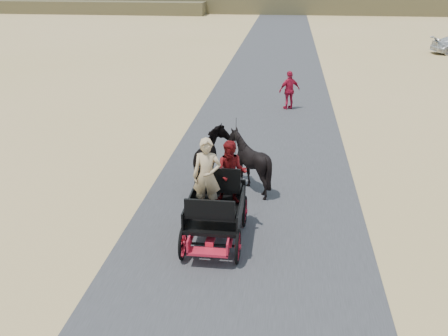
# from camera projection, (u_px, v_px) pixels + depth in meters

# --- Properties ---
(ground) EXTENTS (140.00, 140.00, 0.00)m
(ground) POSITION_uv_depth(u_px,v_px,m) (234.00, 301.00, 9.77)
(ground) COLOR tan
(road) EXTENTS (6.00, 140.00, 0.01)m
(road) POSITION_uv_depth(u_px,v_px,m) (234.00, 301.00, 9.77)
(road) COLOR #38383A
(road) RESTS_ON ground
(ridge_far) EXTENTS (140.00, 6.00, 2.40)m
(ridge_far) POSITION_uv_depth(u_px,v_px,m) (284.00, 4.00, 66.21)
(ridge_far) COLOR brown
(ridge_far) RESTS_ON ground
(ridge_near) EXTENTS (40.00, 4.00, 1.60)m
(ridge_near) POSITION_uv_depth(u_px,v_px,m) (56.00, 7.00, 66.17)
(ridge_near) COLOR brown
(ridge_near) RESTS_ON ground
(carriage) EXTENTS (1.30, 2.40, 0.72)m
(carriage) POSITION_uv_depth(u_px,v_px,m) (216.00, 226.00, 11.84)
(carriage) COLOR black
(carriage) RESTS_ON ground
(horse_left) EXTENTS (0.91, 2.01, 1.70)m
(horse_left) POSITION_uv_depth(u_px,v_px,m) (211.00, 160.00, 14.47)
(horse_left) COLOR black
(horse_left) RESTS_ON ground
(horse_right) EXTENTS (1.37, 1.54, 1.70)m
(horse_right) POSITION_uv_depth(u_px,v_px,m) (249.00, 162.00, 14.34)
(horse_right) COLOR black
(horse_right) RESTS_ON ground
(driver_man) EXTENTS (0.66, 0.43, 1.80)m
(driver_man) POSITION_uv_depth(u_px,v_px,m) (207.00, 176.00, 11.43)
(driver_man) COLOR tan
(driver_man) RESTS_ON carriage
(passenger_woman) EXTENTS (0.77, 0.60, 1.58)m
(passenger_woman) POSITION_uv_depth(u_px,v_px,m) (231.00, 172.00, 11.92)
(passenger_woman) COLOR #660C0F
(passenger_woman) RESTS_ON carriage
(pedestrian) EXTENTS (1.09, 0.85, 1.73)m
(pedestrian) POSITION_uv_depth(u_px,v_px,m) (289.00, 90.00, 22.38)
(pedestrian) COLOR #AE1331
(pedestrian) RESTS_ON ground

